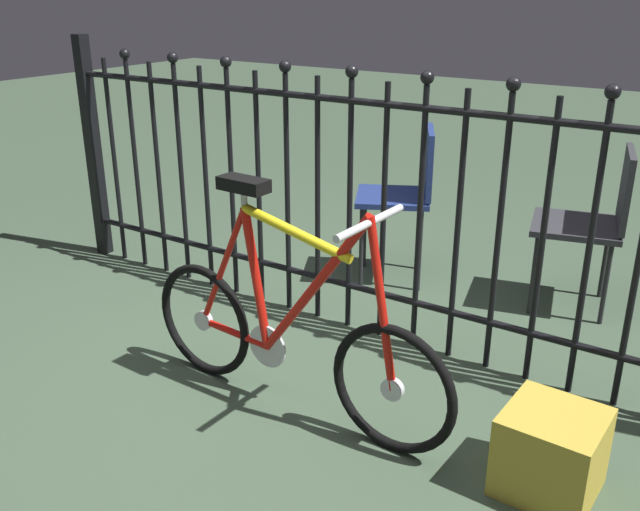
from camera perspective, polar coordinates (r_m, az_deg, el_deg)
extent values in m
plane|color=#3B4E3A|center=(2.98, -2.91, -10.88)|extent=(20.00, 20.00, 0.00)
cylinder|color=black|center=(4.45, -17.97, 7.52)|extent=(0.03, 0.03, 1.20)
sphere|color=black|center=(4.35, -18.93, 15.57)|extent=(0.06, 0.06, 0.06)
cylinder|color=black|center=(4.31, -16.44, 7.26)|extent=(0.03, 0.03, 1.20)
cylinder|color=black|center=(4.17, -14.82, 6.99)|extent=(0.03, 0.03, 1.20)
sphere|color=black|center=(4.07, -15.68, 15.59)|extent=(0.06, 0.06, 0.06)
cylinder|color=black|center=(4.04, -13.10, 6.69)|extent=(0.03, 0.03, 1.20)
cylinder|color=black|center=(3.92, -11.26, 6.37)|extent=(0.03, 0.03, 1.20)
sphere|color=black|center=(3.81, -11.97, 15.55)|extent=(0.06, 0.06, 0.06)
cylinder|color=black|center=(3.80, -9.31, 6.02)|extent=(0.03, 0.03, 1.20)
cylinder|color=black|center=(3.68, -7.23, 5.64)|extent=(0.03, 0.03, 1.20)
sphere|color=black|center=(3.56, -7.72, 15.43)|extent=(0.06, 0.06, 0.06)
cylinder|color=black|center=(3.57, -5.03, 5.22)|extent=(0.03, 0.03, 1.20)
cylinder|color=black|center=(3.46, -2.68, 4.77)|extent=(0.03, 0.03, 1.20)
sphere|color=black|center=(3.33, -2.87, 15.19)|extent=(0.06, 0.06, 0.06)
cylinder|color=black|center=(3.36, -0.20, 4.28)|extent=(0.03, 0.03, 1.20)
cylinder|color=black|center=(3.27, 2.43, 3.76)|extent=(0.03, 0.03, 1.20)
sphere|color=black|center=(3.13, 2.62, 14.80)|extent=(0.06, 0.06, 0.06)
cylinder|color=black|center=(3.18, 5.21, 3.20)|extent=(0.03, 0.03, 1.20)
cylinder|color=black|center=(3.10, 8.12, 2.60)|extent=(0.03, 0.03, 1.20)
sphere|color=black|center=(2.96, 8.77, 14.20)|extent=(0.06, 0.06, 0.06)
cylinder|color=black|center=(3.03, 11.18, 1.96)|extent=(0.03, 0.03, 1.20)
cylinder|color=black|center=(2.97, 14.36, 1.30)|extent=(0.03, 0.03, 1.20)
sphere|color=black|center=(2.83, 15.55, 13.36)|extent=(0.06, 0.06, 0.06)
cylinder|color=black|center=(2.92, 17.66, 0.60)|extent=(0.03, 0.03, 1.20)
cylinder|color=black|center=(2.89, 21.06, -0.12)|extent=(0.03, 0.03, 1.20)
sphere|color=black|center=(2.74, 22.83, 12.24)|extent=(0.06, 0.06, 0.06)
cylinder|color=black|center=(2.86, 24.54, -0.86)|extent=(0.03, 0.03, 1.20)
cylinder|color=black|center=(3.36, 3.70, -2.78)|extent=(3.80, 0.03, 0.03)
cylinder|color=black|center=(3.10, 4.10, 12.37)|extent=(3.80, 0.03, 0.03)
cube|color=black|center=(4.43, -18.05, 8.27)|extent=(0.07, 0.07, 1.32)
torus|color=black|center=(3.02, -9.49, -5.25)|extent=(0.50, 0.05, 0.50)
cylinder|color=silver|center=(3.02, -9.49, -5.25)|extent=(0.08, 0.03, 0.08)
torus|color=black|center=(2.52, 5.95, -10.82)|extent=(0.50, 0.05, 0.50)
cylinder|color=silver|center=(2.52, 5.95, -10.82)|extent=(0.08, 0.03, 0.08)
cylinder|color=red|center=(2.54, -0.49, -2.64)|extent=(0.49, 0.05, 0.65)
cylinder|color=yellow|center=(2.51, -2.04, 1.90)|extent=(0.49, 0.05, 0.14)
cylinder|color=red|center=(2.71, -5.23, -1.92)|extent=(0.13, 0.04, 0.57)
cylinder|color=red|center=(2.91, -7.00, -6.30)|extent=(0.35, 0.04, 0.04)
cylinder|color=red|center=(2.82, -7.95, -0.96)|extent=(0.28, 0.03, 0.56)
cylinder|color=red|center=(2.39, 5.08, -4.13)|extent=(0.14, 0.03, 0.63)
cylinder|color=silver|center=(2.31, 4.13, 2.95)|extent=(0.03, 0.03, 0.02)
cylinder|color=silver|center=(2.31, 4.13, 2.72)|extent=(0.04, 0.40, 0.03)
cylinder|color=silver|center=(2.63, -6.23, 4.65)|extent=(0.03, 0.03, 0.07)
cube|color=black|center=(2.62, -6.28, 5.81)|extent=(0.20, 0.10, 0.05)
cylinder|color=silver|center=(2.81, -4.32, -7.41)|extent=(0.18, 0.02, 0.18)
cylinder|color=black|center=(3.68, 17.06, -1.54)|extent=(0.02, 0.02, 0.43)
cylinder|color=black|center=(4.00, 17.41, 0.26)|extent=(0.02, 0.02, 0.43)
cylinder|color=black|center=(3.69, 22.33, -2.20)|extent=(0.02, 0.02, 0.43)
cylinder|color=black|center=(4.01, 22.26, -0.35)|extent=(0.02, 0.02, 0.43)
cube|color=#2D2D33|center=(3.76, 20.20, 2.30)|extent=(0.52, 0.52, 0.03)
cube|color=#2D2D33|center=(3.71, 23.73, 5.01)|extent=(0.13, 0.40, 0.37)
cylinder|color=black|center=(3.82, 3.39, 0.60)|extent=(0.02, 0.02, 0.47)
cylinder|color=black|center=(4.12, 3.67, 2.15)|extent=(0.02, 0.02, 0.47)
cylinder|color=black|center=(3.82, 8.15, 0.40)|extent=(0.02, 0.02, 0.47)
cylinder|color=black|center=(4.11, 8.08, 1.97)|extent=(0.02, 0.02, 0.47)
cube|color=navy|center=(3.89, 5.96, 4.77)|extent=(0.53, 0.53, 0.03)
cube|color=navy|center=(3.84, 8.91, 7.56)|extent=(0.20, 0.35, 0.36)
cube|color=#B29933|center=(2.51, 18.38, -14.99)|extent=(0.32, 0.32, 0.29)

